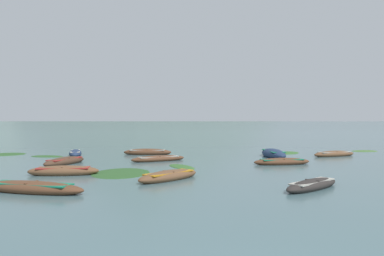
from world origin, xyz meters
name	(u,v)px	position (x,y,z in m)	size (l,w,h in m)	color
ground_plane	(157,121)	(0.00, 1500.00, 0.00)	(6000.00, 6000.00, 0.00)	slate
mountain_2	(143,71)	(-84.65, 2235.71, 301.80)	(1747.92, 1747.92, 603.61)	#56665B
rowboat_0	(273,154)	(6.57, 20.50, 0.22)	(1.27, 3.78, 0.71)	navy
rowboat_2	(65,161)	(-6.73, 17.62, 0.17)	(2.22, 3.48, 0.53)	#4C3323
rowboat_3	(169,176)	(-0.94, 11.51, 0.16)	(3.11, 3.03, 0.51)	brown
rowboat_4	(282,162)	(5.72, 16.37, 0.15)	(3.46, 1.33, 0.46)	brown
rowboat_5	(158,159)	(-1.35, 18.84, 0.14)	(3.64, 2.25, 0.43)	brown
rowboat_6	(31,188)	(-5.86, 9.27, 0.15)	(4.26, 2.43, 0.49)	brown
rowboat_7	(334,154)	(11.05, 20.71, 0.15)	(3.63, 1.93, 0.48)	brown
rowboat_8	(312,185)	(4.28, 8.92, 0.14)	(3.09, 2.63, 0.44)	#2D2826
rowboat_9	(75,153)	(-7.30, 23.03, 0.16)	(1.47, 3.47, 0.51)	navy
rowboat_11	(147,152)	(-2.13, 23.23, 0.17)	(3.62, 1.36, 0.54)	brown
rowboat_12	(64,171)	(-5.77, 13.39, 0.17)	(3.24, 0.99, 0.54)	brown
weed_patch_0	(121,173)	(-3.16, 13.65, 0.00)	(3.58, 2.72, 0.14)	#2D5628
weed_patch_1	(47,157)	(-9.10, 22.38, 0.00)	(2.40, 1.19, 0.14)	#2D5628
weed_patch_2	(365,151)	(15.53, 24.45, 0.00)	(2.23, 1.33, 0.14)	#477033
weed_patch_3	(288,153)	(8.66, 23.44, 0.00)	(1.60, 2.70, 0.14)	#38662D
weed_patch_4	(7,154)	(-12.52, 24.33, 0.00)	(2.51, 2.58, 0.14)	#2D5628
weed_patch_6	(182,167)	(-0.11, 15.73, 0.00)	(2.60, 1.02, 0.14)	#38662D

